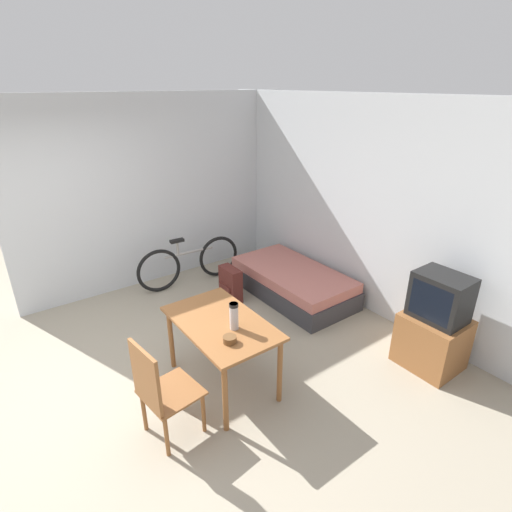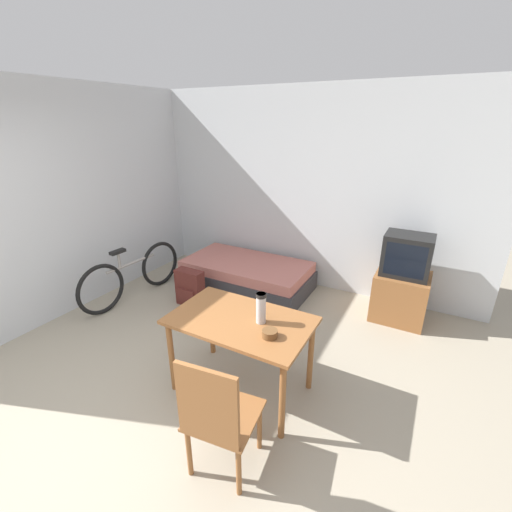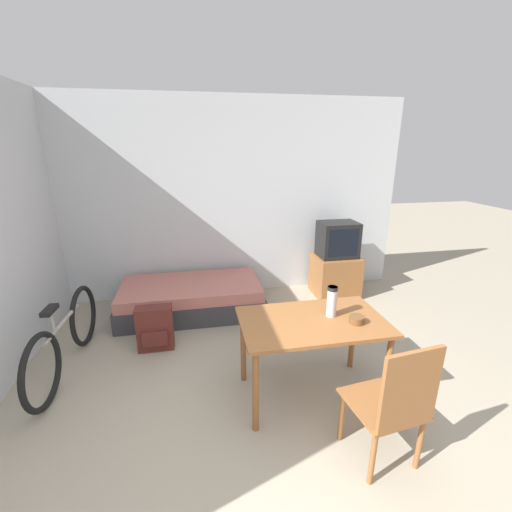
# 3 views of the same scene
# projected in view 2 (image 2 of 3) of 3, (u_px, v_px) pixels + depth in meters

# --- Properties ---
(ground_plane) EXTENTS (20.00, 20.00, 0.00)m
(ground_plane) POSITION_uv_depth(u_px,v_px,m) (113.00, 447.00, 2.54)
(ground_plane) COLOR #9E937F
(wall_back) EXTENTS (5.16, 0.06, 2.70)m
(wall_back) POSITION_uv_depth(u_px,v_px,m) (295.00, 191.00, 4.77)
(wall_back) COLOR silver
(wall_back) RESTS_ON ground_plane
(wall_left) EXTENTS (0.06, 4.31, 2.70)m
(wall_left) POSITION_uv_depth(u_px,v_px,m) (89.00, 198.00, 4.34)
(wall_left) COLOR silver
(wall_left) RESTS_ON ground_plane
(daybed) EXTENTS (1.80, 0.95, 0.39)m
(daybed) POSITION_uv_depth(u_px,v_px,m) (247.00, 275.00, 4.92)
(daybed) COLOR #333338
(daybed) RESTS_ON ground_plane
(tv) EXTENTS (0.60, 0.55, 1.07)m
(tv) POSITION_uv_depth(u_px,v_px,m) (402.00, 283.00, 4.05)
(tv) COLOR brown
(tv) RESTS_ON ground_plane
(dining_table) EXTENTS (1.18, 0.72, 0.73)m
(dining_table) POSITION_uv_depth(u_px,v_px,m) (241.00, 328.00, 2.88)
(dining_table) COLOR brown
(dining_table) RESTS_ON ground_plane
(wooden_chair) EXTENTS (0.50, 0.50, 0.96)m
(wooden_chair) POSITION_uv_depth(u_px,v_px,m) (216.00, 415.00, 2.16)
(wooden_chair) COLOR brown
(wooden_chair) RESTS_ON ground_plane
(bicycle) EXTENTS (0.16, 1.61, 0.74)m
(bicycle) POSITION_uv_depth(u_px,v_px,m) (133.00, 275.00, 4.58)
(bicycle) COLOR black
(bicycle) RESTS_ON ground_plane
(thermos_flask) EXTENTS (0.08, 0.08, 0.26)m
(thermos_flask) POSITION_uv_depth(u_px,v_px,m) (261.00, 307.00, 2.75)
(thermos_flask) COLOR #B7B7BC
(thermos_flask) RESTS_ON dining_table
(mate_bowl) EXTENTS (0.12, 0.12, 0.06)m
(mate_bowl) POSITION_uv_depth(u_px,v_px,m) (270.00, 334.00, 2.60)
(mate_bowl) COLOR brown
(mate_bowl) RESTS_ON dining_table
(backpack) EXTENTS (0.37, 0.19, 0.49)m
(backpack) POSITION_uv_depth(u_px,v_px,m) (190.00, 288.00, 4.43)
(backpack) COLOR #56231E
(backpack) RESTS_ON ground_plane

